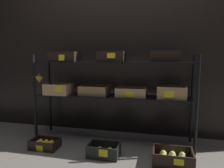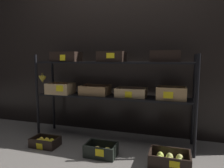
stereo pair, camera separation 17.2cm
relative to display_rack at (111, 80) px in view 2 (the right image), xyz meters
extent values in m
plane|color=#605B56|center=(0.02, 0.00, -0.75)|extent=(10.00, 10.00, 0.00)
cube|color=black|center=(0.02, 0.38, 0.20)|extent=(4.25, 0.12, 1.89)
cylinder|color=black|center=(-0.91, -0.17, -0.22)|extent=(0.03, 0.03, 1.04)
cylinder|color=black|center=(0.94, -0.17, -0.22)|extent=(0.03, 0.03, 1.04)
cylinder|color=black|center=(-0.91, 0.18, -0.22)|extent=(0.03, 0.03, 1.04)
cylinder|color=black|center=(0.94, 0.18, -0.22)|extent=(0.03, 0.03, 1.04)
cube|color=black|center=(0.02, 0.00, -0.20)|extent=(1.81, 0.32, 0.02)
cube|color=black|center=(0.02, 0.00, 0.20)|extent=(1.81, 0.32, 0.02)
cube|color=tan|center=(-0.65, -0.05, -0.18)|extent=(0.31, 0.23, 0.01)
cube|color=tan|center=(-0.65, -0.16, -0.12)|extent=(0.31, 0.02, 0.12)
cube|color=tan|center=(-0.65, 0.06, -0.12)|extent=(0.31, 0.02, 0.12)
cube|color=tan|center=(-0.80, -0.05, -0.12)|extent=(0.02, 0.20, 0.12)
cube|color=tan|center=(-0.50, -0.05, -0.12)|extent=(0.02, 0.20, 0.12)
sphere|color=orange|center=(-0.73, -0.08, -0.15)|extent=(0.06, 0.06, 0.06)
sphere|color=orange|center=(-0.65, -0.09, -0.15)|extent=(0.06, 0.06, 0.06)
sphere|color=orange|center=(-0.58, -0.09, -0.15)|extent=(0.06, 0.06, 0.06)
sphere|color=orange|center=(-0.72, -0.01, -0.15)|extent=(0.06, 0.06, 0.06)
sphere|color=orange|center=(-0.65, -0.02, -0.15)|extent=(0.06, 0.06, 0.06)
sphere|color=orange|center=(-0.58, -0.02, -0.15)|extent=(0.06, 0.06, 0.06)
cube|color=yellow|center=(-0.59, -0.17, -0.11)|extent=(0.09, 0.01, 0.07)
cube|color=#A87F51|center=(-0.21, 0.03, -0.18)|extent=(0.34, 0.25, 0.01)
cube|color=#A87F51|center=(-0.21, -0.09, -0.13)|extent=(0.34, 0.02, 0.10)
cube|color=#A87F51|center=(-0.21, 0.15, -0.13)|extent=(0.34, 0.02, 0.10)
cube|color=#A87F51|center=(-0.37, 0.03, -0.13)|extent=(0.02, 0.22, 0.10)
cube|color=#A87F51|center=(-0.05, 0.03, -0.13)|extent=(0.02, 0.22, 0.10)
sphere|color=red|center=(-0.29, -0.01, -0.14)|extent=(0.07, 0.07, 0.07)
sphere|color=red|center=(-0.20, 0.00, -0.14)|extent=(0.07, 0.07, 0.07)
sphere|color=red|center=(-0.14, -0.01, -0.14)|extent=(0.07, 0.07, 0.07)
sphere|color=red|center=(-0.29, 0.06, -0.14)|extent=(0.07, 0.07, 0.07)
sphere|color=red|center=(-0.21, 0.06, -0.14)|extent=(0.07, 0.07, 0.07)
sphere|color=red|center=(-0.13, 0.07, -0.14)|extent=(0.07, 0.07, 0.07)
cube|color=tan|center=(0.25, 0.01, -0.18)|extent=(0.35, 0.23, 0.01)
cube|color=tan|center=(0.25, -0.09, -0.13)|extent=(0.35, 0.02, 0.09)
cube|color=tan|center=(0.25, 0.12, -0.13)|extent=(0.35, 0.02, 0.09)
cube|color=tan|center=(0.08, 0.01, -0.13)|extent=(0.02, 0.20, 0.09)
cube|color=tan|center=(0.41, 0.01, -0.13)|extent=(0.02, 0.20, 0.09)
sphere|color=#571747|center=(0.13, -0.02, -0.15)|extent=(0.05, 0.05, 0.05)
sphere|color=#551B51|center=(0.19, -0.02, -0.15)|extent=(0.05, 0.05, 0.05)
sphere|color=#582C59|center=(0.25, -0.03, -0.15)|extent=(0.05, 0.05, 0.05)
sphere|color=#6C284B|center=(0.30, -0.03, -0.15)|extent=(0.05, 0.05, 0.05)
sphere|color=#662F51|center=(0.36, -0.02, -0.15)|extent=(0.05, 0.05, 0.05)
sphere|color=#662653|center=(0.14, 0.05, -0.15)|extent=(0.05, 0.05, 0.05)
sphere|color=#6C2559|center=(0.19, 0.05, -0.15)|extent=(0.05, 0.05, 0.05)
sphere|color=#612659|center=(0.25, 0.05, -0.15)|extent=(0.05, 0.05, 0.05)
sphere|color=#6A2E58|center=(0.30, 0.05, -0.15)|extent=(0.05, 0.05, 0.05)
sphere|color=#5E275E|center=(0.35, 0.05, -0.15)|extent=(0.05, 0.05, 0.05)
cube|color=yellow|center=(0.24, -0.10, -0.15)|extent=(0.08, 0.00, 0.07)
cube|color=tan|center=(0.70, -0.01, -0.18)|extent=(0.31, 0.22, 0.01)
cube|color=tan|center=(0.70, -0.11, -0.12)|extent=(0.31, 0.02, 0.12)
cube|color=tan|center=(0.70, 0.09, -0.12)|extent=(0.31, 0.02, 0.12)
cube|color=tan|center=(0.55, -0.01, -0.12)|extent=(0.02, 0.18, 0.12)
cube|color=tan|center=(0.84, -0.01, -0.12)|extent=(0.02, 0.18, 0.12)
ellipsoid|color=tan|center=(0.64, -0.03, -0.13)|extent=(0.07, 0.07, 0.09)
ellipsoid|color=#BCB64B|center=(0.75, -0.03, -0.13)|extent=(0.07, 0.07, 0.09)
ellipsoid|color=#A9C25B|center=(0.64, 0.02, -0.13)|extent=(0.07, 0.07, 0.09)
ellipsoid|color=tan|center=(0.74, 0.02, -0.13)|extent=(0.07, 0.07, 0.09)
cube|color=yellow|center=(0.67, -0.12, -0.12)|extent=(0.10, 0.01, 0.08)
cube|color=black|center=(-0.57, -0.02, 0.22)|extent=(0.34, 0.22, 0.01)
cube|color=black|center=(-0.57, -0.12, 0.28)|extent=(0.34, 0.02, 0.11)
cube|color=black|center=(-0.57, 0.09, 0.28)|extent=(0.34, 0.02, 0.11)
cube|color=black|center=(-0.73, -0.02, 0.28)|extent=(0.02, 0.19, 0.11)
cube|color=black|center=(-0.41, -0.02, 0.28)|extent=(0.02, 0.19, 0.11)
sphere|color=orange|center=(-0.65, -0.05, 0.26)|extent=(0.07, 0.07, 0.07)
sphere|color=orange|center=(-0.57, -0.04, 0.26)|extent=(0.07, 0.07, 0.07)
sphere|color=orange|center=(-0.49, -0.05, 0.26)|extent=(0.07, 0.07, 0.07)
sphere|color=orange|center=(-0.65, 0.01, 0.26)|extent=(0.07, 0.07, 0.07)
sphere|color=orange|center=(-0.57, 0.02, 0.26)|extent=(0.07, 0.07, 0.07)
sphere|color=orange|center=(-0.49, 0.01, 0.26)|extent=(0.07, 0.07, 0.07)
cube|color=yellow|center=(-0.56, -0.13, 0.26)|extent=(0.07, 0.01, 0.07)
cube|color=black|center=(0.02, -0.02, 0.22)|extent=(0.31, 0.21, 0.01)
cube|color=black|center=(0.02, -0.11, 0.28)|extent=(0.31, 0.02, 0.11)
cube|color=black|center=(0.02, 0.08, 0.28)|extent=(0.31, 0.02, 0.11)
cube|color=black|center=(-0.13, -0.02, 0.28)|extent=(0.02, 0.18, 0.11)
cube|color=black|center=(0.16, -0.02, 0.28)|extent=(0.02, 0.18, 0.11)
sphere|color=#96B334|center=(-0.04, -0.05, 0.26)|extent=(0.07, 0.07, 0.07)
sphere|color=#93BC49|center=(0.06, -0.04, 0.26)|extent=(0.07, 0.07, 0.07)
sphere|color=#8BB143|center=(-0.03, 0.01, 0.26)|extent=(0.07, 0.07, 0.07)
sphere|color=#96BC44|center=(0.07, 0.01, 0.26)|extent=(0.07, 0.07, 0.07)
cube|color=yellow|center=(0.04, -0.12, 0.28)|extent=(0.09, 0.01, 0.06)
cube|color=black|center=(0.62, 0.05, 0.22)|extent=(0.32, 0.21, 0.01)
cube|color=black|center=(0.62, -0.05, 0.28)|extent=(0.32, 0.02, 0.11)
cube|color=black|center=(0.62, 0.14, 0.28)|extent=(0.32, 0.02, 0.11)
cube|color=black|center=(0.47, 0.05, 0.28)|extent=(0.02, 0.18, 0.11)
cube|color=black|center=(0.77, 0.05, 0.28)|extent=(0.02, 0.18, 0.11)
ellipsoid|color=brown|center=(0.53, 0.02, 0.26)|extent=(0.05, 0.05, 0.07)
ellipsoid|color=brown|center=(0.58, 0.02, 0.26)|extent=(0.05, 0.05, 0.07)
ellipsoid|color=brown|center=(0.65, 0.01, 0.26)|extent=(0.05, 0.05, 0.07)
ellipsoid|color=brown|center=(0.71, 0.01, 0.26)|extent=(0.05, 0.05, 0.07)
ellipsoid|color=brown|center=(0.53, 0.08, 0.26)|extent=(0.05, 0.05, 0.07)
ellipsoid|color=brown|center=(0.58, 0.08, 0.26)|extent=(0.05, 0.05, 0.07)
ellipsoid|color=brown|center=(0.65, 0.08, 0.26)|extent=(0.05, 0.05, 0.07)
ellipsoid|color=brown|center=(0.71, 0.08, 0.26)|extent=(0.05, 0.05, 0.07)
cylinder|color=brown|center=(-0.95, 0.00, 0.05)|extent=(0.02, 0.02, 0.02)
ellipsoid|color=yellow|center=(-0.97, 0.00, -0.01)|extent=(0.09, 0.03, 0.09)
ellipsoid|color=yellow|center=(-0.96, 0.01, -0.01)|extent=(0.06, 0.03, 0.10)
ellipsoid|color=yellow|center=(-0.95, 0.01, -0.01)|extent=(0.03, 0.03, 0.09)
ellipsoid|color=yellow|center=(-0.94, 0.00, -0.01)|extent=(0.06, 0.03, 0.10)
ellipsoid|color=yellow|center=(-0.92, 0.00, -0.01)|extent=(0.09, 0.03, 0.09)
cube|color=black|center=(-0.66, -0.39, -0.74)|extent=(0.31, 0.20, 0.01)
cube|color=black|center=(-0.66, -0.48, -0.69)|extent=(0.31, 0.02, 0.09)
cube|color=black|center=(-0.66, -0.29, -0.69)|extent=(0.31, 0.02, 0.09)
cube|color=black|center=(-0.81, -0.39, -0.69)|extent=(0.02, 0.17, 0.09)
cube|color=black|center=(-0.51, -0.39, -0.69)|extent=(0.02, 0.17, 0.09)
ellipsoid|color=yellow|center=(-0.73, -0.42, -0.69)|extent=(0.06, 0.06, 0.08)
ellipsoid|color=yellow|center=(-0.66, -0.42, -0.69)|extent=(0.06, 0.06, 0.08)
ellipsoid|color=yellow|center=(-0.59, -0.41, -0.69)|extent=(0.06, 0.06, 0.08)
ellipsoid|color=yellow|center=(-0.73, -0.36, -0.69)|extent=(0.06, 0.06, 0.08)
ellipsoid|color=yellow|center=(-0.66, -0.36, -0.69)|extent=(0.06, 0.06, 0.08)
ellipsoid|color=yellow|center=(-0.59, -0.36, -0.69)|extent=(0.06, 0.06, 0.08)
cube|color=yellow|center=(-0.66, -0.49, -0.71)|extent=(0.08, 0.01, 0.07)
cube|color=black|center=(0.03, -0.42, -0.74)|extent=(0.32, 0.21, 0.01)
cube|color=black|center=(0.03, -0.51, -0.67)|extent=(0.32, 0.02, 0.12)
cube|color=black|center=(0.03, -0.32, -0.67)|extent=(0.32, 0.02, 0.12)
cube|color=black|center=(-0.12, -0.42, -0.67)|extent=(0.02, 0.18, 0.12)
cube|color=black|center=(0.18, -0.42, -0.67)|extent=(0.02, 0.18, 0.12)
sphere|color=#DBB551|center=(-0.03, -0.45, -0.70)|extent=(0.07, 0.07, 0.07)
sphere|color=gold|center=(0.08, -0.44, -0.70)|extent=(0.07, 0.07, 0.07)
sphere|color=#E6BE57|center=(-0.02, -0.39, -0.70)|extent=(0.07, 0.07, 0.07)
sphere|color=#E0C349|center=(0.09, -0.39, -0.70)|extent=(0.07, 0.07, 0.07)
cube|color=yellow|center=(0.05, -0.52, -0.66)|extent=(0.09, 0.00, 0.07)
cube|color=black|center=(0.71, -0.41, -0.74)|extent=(0.38, 0.26, 0.01)
cube|color=black|center=(0.71, -0.53, -0.67)|extent=(0.38, 0.02, 0.12)
cube|color=black|center=(0.71, -0.29, -0.67)|extent=(0.38, 0.02, 0.12)
cube|color=black|center=(0.53, -0.41, -0.67)|extent=(0.02, 0.22, 0.12)
cube|color=black|center=(0.89, -0.41, -0.67)|extent=(0.02, 0.22, 0.12)
ellipsoid|color=#A7B84A|center=(0.62, -0.45, -0.69)|extent=(0.07, 0.07, 0.09)
ellipsoid|color=#B5B54E|center=(0.71, -0.45, -0.69)|extent=(0.07, 0.07, 0.09)
ellipsoid|color=#AFC15A|center=(0.80, -0.45, -0.69)|extent=(0.07, 0.07, 0.09)
ellipsoid|color=#B7C44D|center=(0.62, -0.37, -0.69)|extent=(0.07, 0.07, 0.09)
ellipsoid|color=tan|center=(0.71, -0.37, -0.69)|extent=(0.07, 0.07, 0.09)
ellipsoid|color=tan|center=(0.80, -0.37, -0.69)|extent=(0.07, 0.07, 0.09)
cube|color=yellow|center=(0.75, -0.54, -0.66)|extent=(0.09, 0.01, 0.06)
camera|label=1|loc=(0.58, -2.36, 0.25)|focal=33.16mm
camera|label=2|loc=(0.74, -2.31, 0.25)|focal=33.16mm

